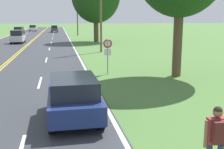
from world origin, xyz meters
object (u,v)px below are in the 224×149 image
car_white_sedan_distant (33,28)px  hitchhiker_person (217,135)px  traffic_sign (108,48)px  car_dark_blue_hatchback_nearest (74,97)px  car_red_suv_mid_far (19,30)px  car_silver_suv_mid_near (18,36)px  car_dark_grey_suv_receding (55,29)px

car_white_sedan_distant → hitchhiker_person: bearing=-172.7°
traffic_sign → car_dark_blue_hatchback_nearest: (-2.64, -8.11, -0.89)m
hitchhiker_person → car_white_sedan_distant: bearing=10.2°
hitchhiker_person → car_red_suv_mid_far: (-12.11, 60.86, -0.12)m
hitchhiker_person → car_white_sedan_distant: 78.94m
car_silver_suv_mid_near → car_red_suv_mid_far: bearing=7.4°
hitchhiker_person → car_red_suv_mid_far: bearing=13.8°
hitchhiker_person → car_red_suv_mid_far: 62.05m
hitchhiker_person → traffic_sign: 12.56m
car_white_sedan_distant → car_silver_suv_mid_near: bearing=-178.6°
car_dark_grey_suv_receding → car_white_sedan_distant: car_dark_grey_suv_receding is taller
car_dark_blue_hatchback_nearest → car_white_sedan_distant: size_ratio=0.86×
hitchhiker_person → car_dark_blue_hatchback_nearest: size_ratio=0.47×
car_silver_suv_mid_near → car_white_sedan_distant: car_silver_suv_mid_near is taller
car_dark_blue_hatchback_nearest → car_white_sedan_distant: bearing=-175.0°
car_red_suv_mid_far → car_silver_suv_mid_near: bearing=-171.1°
car_silver_suv_mid_near → hitchhiker_person: bearing=-165.7°
car_dark_grey_suv_receding → car_white_sedan_distant: bearing=-139.2°
traffic_sign → car_dark_grey_suv_receding: traffic_sign is taller
car_dark_blue_hatchback_nearest → hitchhiker_person: bearing=33.0°
hitchhiker_person → car_red_suv_mid_far: size_ratio=0.35×
car_red_suv_mid_far → car_white_sedan_distant: 17.43m
car_white_sedan_distant → traffic_sign: bearing=-171.5°
car_dark_blue_hatchback_nearest → car_dark_grey_suv_receding: car_dark_grey_suv_receding is taller
car_silver_suv_mid_near → car_red_suv_mid_far: 23.01m
traffic_sign → car_silver_suv_mid_near: 27.04m
traffic_sign → car_dark_grey_suv_receding: (-4.13, 58.41, -0.78)m
traffic_sign → car_silver_suv_mid_near: size_ratio=0.55×
car_red_suv_mid_far → car_white_sedan_distant: (1.55, 17.37, -0.06)m
car_dark_blue_hatchback_nearest → car_silver_suv_mid_near: bearing=-170.1°
car_silver_suv_mid_near → car_dark_blue_hatchback_nearest: bearing=-168.7°
hitchhiker_person → car_dark_blue_hatchback_nearest: 5.34m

